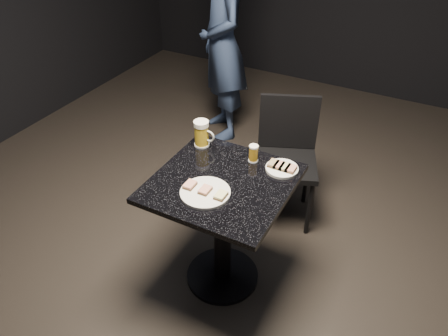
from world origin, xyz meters
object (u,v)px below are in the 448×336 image
at_px(beer_tumbler, 253,153).
at_px(patron, 223,44).
at_px(table, 222,216).
at_px(chair, 287,153).
at_px(plate_large, 205,193).
at_px(beer_mug, 202,134).
at_px(plate_small, 282,169).

bearing_deg(beer_tumbler, patron, 124.08).
bearing_deg(table, chair, 83.76).
bearing_deg(patron, plate_large, -18.47).
relative_size(plate_large, beer_mug, 1.61).
relative_size(patron, beer_tumbler, 17.05).
distance_m(plate_small, beer_tumbler, 0.18).
distance_m(patron, chair, 1.25).
height_order(plate_large, table, plate_large).
relative_size(patron, chair, 1.93).
bearing_deg(table, plate_small, 45.02).
bearing_deg(chair, table, -96.24).
distance_m(plate_small, chair, 0.61).
xyz_separation_m(plate_large, beer_tumbler, (0.09, 0.37, 0.04)).
xyz_separation_m(table, chair, (0.08, 0.76, -0.01)).
bearing_deg(beer_mug, plate_large, -57.84).
distance_m(plate_large, chair, 0.94).
bearing_deg(patron, beer_mug, -20.63).
height_order(plate_large, beer_mug, beer_mug).
relative_size(table, chair, 0.87).
relative_size(beer_mug, chair, 0.18).
xyz_separation_m(plate_small, chair, (-0.15, 0.53, -0.26)).
bearing_deg(chair, plate_small, -73.74).
distance_m(beer_tumbler, chair, 0.60).
xyz_separation_m(plate_large, table, (0.03, 0.13, -0.25)).
bearing_deg(plate_large, beer_mug, 122.16).
height_order(table, beer_mug, beer_mug).
bearing_deg(plate_small, chair, 106.26).
bearing_deg(plate_large, patron, 115.29).
distance_m(plate_small, table, 0.42).
bearing_deg(beer_tumbler, plate_small, -1.66).
bearing_deg(chair, patron, 138.96).
height_order(plate_small, chair, chair).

